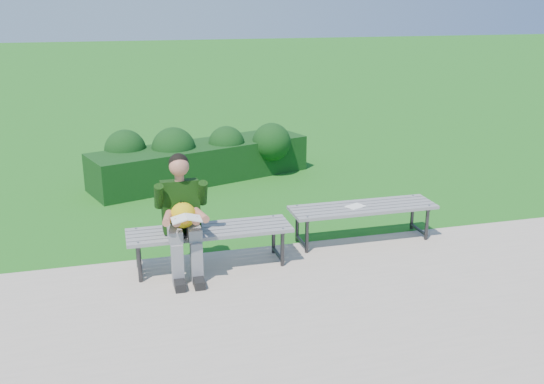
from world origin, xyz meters
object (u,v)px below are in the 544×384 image
(hedge, at_px, (200,157))
(bench_right, at_px, (363,210))
(paper_sheet, at_px, (355,206))
(seated_boy, at_px, (182,213))
(bench_left, at_px, (210,233))

(hedge, xyz_separation_m, bench_right, (1.52, -3.22, 0.02))
(paper_sheet, bearing_deg, bench_right, -0.00)
(bench_right, relative_size, seated_boy, 1.37)
(seated_boy, bearing_deg, paper_sheet, 10.11)
(bench_right, bearing_deg, seated_boy, -170.34)
(bench_left, bearing_deg, paper_sheet, 8.72)
(seated_boy, bearing_deg, hedge, 78.74)
(bench_left, distance_m, paper_sheet, 1.86)
(bench_right, distance_m, paper_sheet, 0.12)
(seated_boy, bearing_deg, bench_left, 18.29)
(bench_right, xyz_separation_m, seated_boy, (-2.24, -0.38, 0.30))
(hedge, bearing_deg, seated_boy, -101.26)
(bench_right, xyz_separation_m, paper_sheet, (-0.10, 0.00, 0.06))
(hedge, xyz_separation_m, bench_left, (-0.42, -3.50, 0.02))
(bench_right, relative_size, paper_sheet, 6.79)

